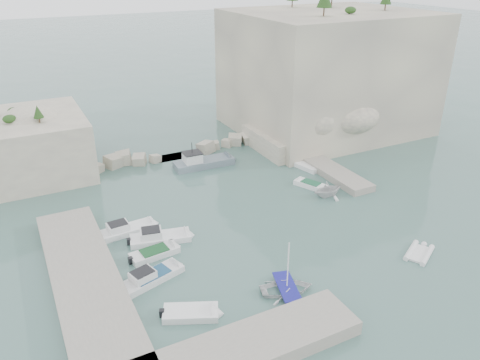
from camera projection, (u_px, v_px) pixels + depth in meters
name	position (u px, v px, depth m)	size (l,w,h in m)	color
ground	(269.00, 232.00, 44.54)	(400.00, 400.00, 0.00)	#466A62
cliff_east	(327.00, 72.00, 68.84)	(26.00, 22.00, 17.00)	beige
cliff_terrace	(285.00, 140.00, 63.82)	(8.00, 10.00, 2.50)	beige
outcrop_west	(15.00, 148.00, 54.94)	(16.00, 14.00, 7.00)	beige
quay_west	(87.00, 285.00, 36.52)	(5.00, 24.00, 1.10)	#9E9689
quay_south	(232.00, 354.00, 30.14)	(18.00, 4.00, 1.10)	#9E9689
ledge_east	(322.00, 165.00, 57.96)	(3.00, 16.00, 0.80)	#9E9689
breakwater	(178.00, 151.00, 61.53)	(28.00, 3.00, 1.40)	beige
motorboat_a	(128.00, 233.00, 44.52)	(6.03, 1.79, 1.40)	white
motorboat_b	(161.00, 240.00, 43.26)	(6.04, 1.98, 1.40)	silver
motorboat_c	(155.00, 256.00, 41.06)	(4.66, 1.70, 0.70)	silver
motorboat_d	(152.00, 280.00, 37.90)	(5.90, 1.75, 1.40)	silver
motorboat_e	(191.00, 316.00, 34.14)	(4.39, 1.79, 0.70)	white
rowboat	(287.00, 291.00, 36.65)	(2.99, 4.19, 0.87)	white
inflatable_dinghy	(419.00, 255.00, 41.20)	(3.63, 1.76, 0.44)	silver
tender_east_a	(327.00, 196.00, 51.39)	(3.10, 3.59, 1.89)	silver
tender_east_b	(311.00, 187.00, 53.39)	(4.20, 1.43, 0.70)	white
tender_east_c	(304.00, 167.00, 58.39)	(4.92, 1.59, 0.70)	white
tender_east_d	(286.00, 158.00, 61.18)	(1.76, 4.69, 1.81)	white
work_boat	(204.00, 166.00, 58.79)	(8.28, 2.45, 2.20)	slate
rowboat_mast	(288.00, 265.00, 35.56)	(0.10, 0.10, 4.20)	white
vegetation	(295.00, 5.00, 63.81)	(53.48, 13.88, 13.40)	#1E4219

